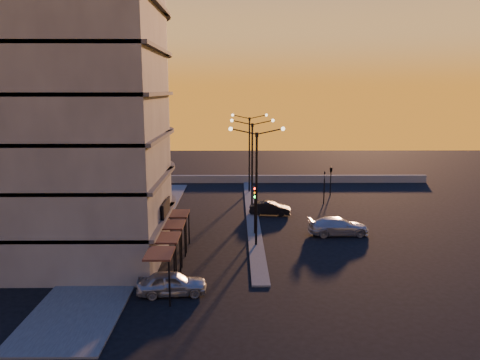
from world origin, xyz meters
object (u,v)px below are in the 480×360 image
object	(u,v)px
streetlamp_mid	(252,159)
traffic_light_main	(255,202)
car_hatchback	(172,283)
car_sedan	(270,208)
car_wagon	(338,226)

from	to	relation	value
streetlamp_mid	traffic_light_main	world-z (taller)	streetlamp_mid
traffic_light_main	car_hatchback	xyz separation A→B (m)	(-5.50, -11.85, -2.17)
streetlamp_mid	traffic_light_main	bearing A→B (deg)	-90.00
car_hatchback	traffic_light_main	bearing A→B (deg)	-30.53
streetlamp_mid	car_sedan	bearing A→B (deg)	-16.29
car_wagon	car_hatchback	bearing A→B (deg)	130.00
streetlamp_mid	car_hatchback	xyz separation A→B (m)	(-5.50, -18.98, -4.88)
streetlamp_mid	car_sedan	distance (m)	5.27
car_sedan	car_hatchback	bearing A→B (deg)	166.07
traffic_light_main	streetlamp_mid	bearing A→B (deg)	90.00
traffic_light_main	car_wagon	distance (m)	7.51
streetlamp_mid	car_wagon	size ratio (longest dim) A/B	1.83
car_hatchback	car_sedan	world-z (taller)	car_hatchback
car_wagon	streetlamp_mid	bearing A→B (deg)	42.31
traffic_light_main	car_sedan	size ratio (longest dim) A/B	1.05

